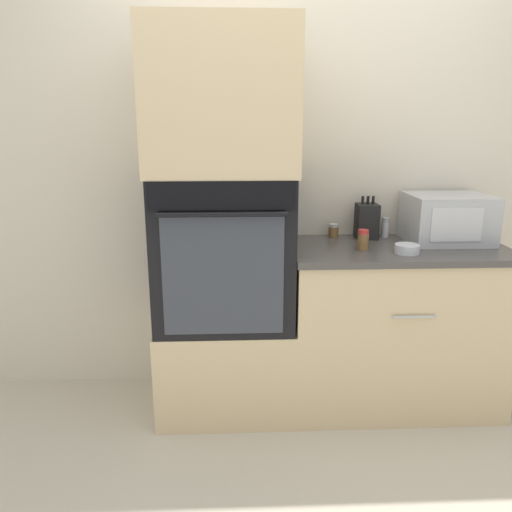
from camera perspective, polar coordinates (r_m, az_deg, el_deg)
ground_plane at (r=2.79m, az=4.56°, el=-19.36°), size 12.00×12.00×0.00m
wall_back at (r=2.94m, az=3.57°, el=8.73°), size 8.00×0.05×2.50m
oven_cabinet_base at (r=2.89m, az=-3.46°, el=-11.91°), size 0.73×0.60×0.52m
wall_oven at (r=2.66m, az=-3.68°, el=0.80°), size 0.71×0.64×0.79m
oven_cabinet_upper at (r=2.58m, az=-3.97°, el=17.28°), size 0.73×0.60×0.72m
counter_unit at (r=2.94m, az=15.30°, el=-7.65°), size 1.17×0.63×0.92m
microwave at (r=2.98m, az=21.01°, el=4.05°), size 0.44×0.37×0.26m
knife_block at (r=2.93m, az=12.54°, el=3.93°), size 0.12×0.12×0.24m
bowl at (r=2.66m, az=16.87°, el=0.79°), size 0.12×0.12×0.05m
condiment_jar_near at (r=2.67m, az=12.13°, el=1.80°), size 0.06×0.06×0.11m
condiment_jar_mid at (r=2.99m, az=14.54°, el=3.15°), size 0.05×0.05×0.11m
condiment_jar_far at (r=2.93m, az=8.84°, el=2.87°), size 0.06×0.06×0.08m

